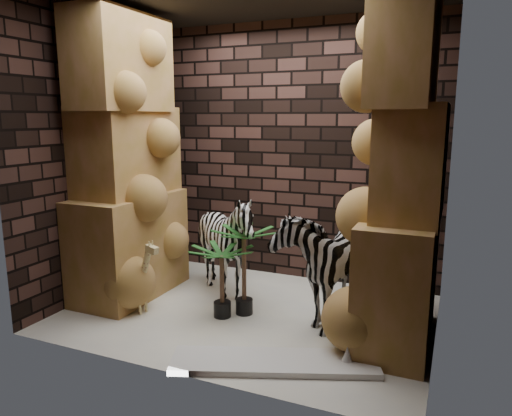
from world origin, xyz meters
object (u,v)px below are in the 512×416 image
at_px(zebra_right, 326,251).
at_px(giraffe_toy, 135,274).
at_px(zebra_left, 227,250).
at_px(palm_front, 244,271).
at_px(palm_back, 222,282).
at_px(surfboard, 274,362).

relative_size(zebra_right, giraffe_toy, 1.67).
relative_size(zebra_right, zebra_left, 1.14).
xyz_separation_m(giraffe_toy, palm_front, (1.03, 0.37, 0.05)).
height_order(giraffe_toy, palm_front, palm_front).
bearing_deg(zebra_left, zebra_right, -11.32).
bearing_deg(zebra_left, palm_back, -74.55).
height_order(giraffe_toy, palm_back, giraffe_toy).
bearing_deg(zebra_right, giraffe_toy, -152.76).
distance_m(zebra_left, palm_back, 0.57).
bearing_deg(surfboard, palm_back, 119.38).
bearing_deg(giraffe_toy, palm_back, 26.66).
bearing_deg(zebra_left, surfboard, -55.71).
distance_m(zebra_left, palm_front, 0.52).
bearing_deg(palm_back, giraffe_toy, -165.75).
distance_m(zebra_right, palm_front, 0.82).
xyz_separation_m(zebra_left, giraffe_toy, (-0.66, -0.73, -0.13)).
height_order(zebra_left, palm_back, zebra_left).
height_order(palm_front, surfboard, palm_front).
height_order(palm_back, surfboard, palm_back).
distance_m(zebra_right, giraffe_toy, 1.90).
bearing_deg(surfboard, palm_front, 106.97).
height_order(giraffe_toy, surfboard, giraffe_toy).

